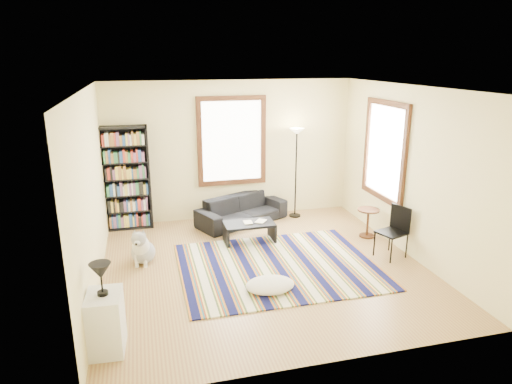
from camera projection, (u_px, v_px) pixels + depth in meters
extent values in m
cube|color=#A18449|center=(264.00, 269.00, 7.33)|extent=(5.00, 5.00, 0.10)
cube|color=white|center=(265.00, 84.00, 6.51)|extent=(5.00, 5.00, 0.10)
cube|color=beige|center=(231.00, 150.00, 9.29)|extent=(5.00, 0.10, 2.80)
cube|color=beige|center=(331.00, 248.00, 4.55)|extent=(5.00, 0.10, 2.80)
cube|color=beige|center=(87.00, 194.00, 6.32)|extent=(0.10, 5.00, 2.80)
cube|color=beige|center=(413.00, 172.00, 7.52)|extent=(0.10, 5.00, 2.80)
cube|color=white|center=(232.00, 141.00, 9.16)|extent=(1.20, 0.06, 1.60)
cube|color=white|center=(385.00, 151.00, 8.19)|extent=(0.06, 1.20, 1.60)
cube|color=#0C0E3D|center=(278.00, 266.00, 7.31)|extent=(3.10, 2.48, 0.02)
imported|color=black|center=(242.00, 210.00, 9.17)|extent=(1.43, 1.98, 0.54)
cube|color=black|center=(126.00, 178.00, 8.69)|extent=(0.90, 0.30, 2.00)
cube|color=black|center=(249.00, 232.00, 8.25)|extent=(1.02, 0.78, 0.36)
imported|color=beige|center=(244.00, 223.00, 8.17)|extent=(0.16, 0.21, 0.02)
imported|color=beige|center=(257.00, 221.00, 8.28)|extent=(0.26, 0.27, 0.02)
ellipsoid|color=white|center=(270.00, 285.00, 6.53)|extent=(0.84, 0.72, 0.18)
cylinder|color=#472511|center=(368.00, 223.00, 8.45)|extent=(0.48, 0.48, 0.54)
cube|color=black|center=(391.00, 233.00, 7.55)|extent=(0.53, 0.52, 0.86)
cube|color=silver|center=(106.00, 322.00, 5.15)|extent=(0.41, 0.52, 0.70)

